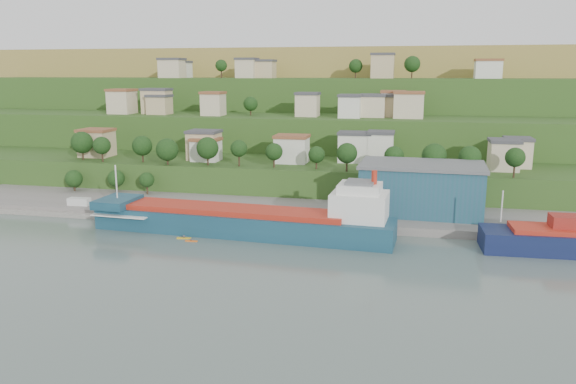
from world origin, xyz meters
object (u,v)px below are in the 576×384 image
(cargo_ship_near, at_px, (251,222))
(caravan, at_px, (79,203))
(warehouse, at_px, (421,188))
(kayak_orange, at_px, (191,240))

(cargo_ship_near, height_order, caravan, cargo_ship_near)
(warehouse, xyz_separation_m, kayak_orange, (-50.62, -30.63, -8.23))
(warehouse, relative_size, caravan, 5.34)
(cargo_ship_near, distance_m, warehouse, 45.27)
(caravan, xyz_separation_m, kayak_orange, (39.91, -18.74, -2.38))
(cargo_ship_near, xyz_separation_m, warehouse, (38.97, 22.38, 5.49))
(cargo_ship_near, height_order, kayak_orange, cargo_ship_near)
(cargo_ship_near, bearing_deg, caravan, 171.72)
(warehouse, height_order, caravan, warehouse)
(caravan, bearing_deg, warehouse, 5.59)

